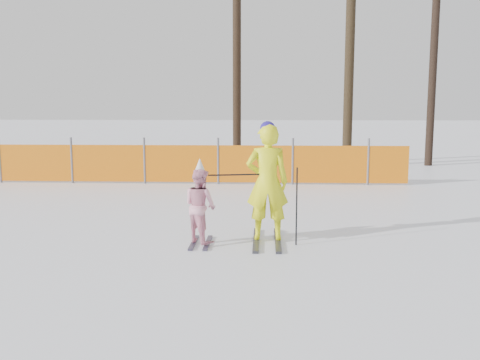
% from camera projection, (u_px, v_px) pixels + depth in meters
% --- Properties ---
extents(ground, '(120.00, 120.00, 0.00)m').
position_uv_depth(ground, '(238.00, 252.00, 7.87)').
color(ground, white).
rests_on(ground, ground).
extents(adult, '(0.67, 1.46, 1.90)m').
position_uv_depth(adult, '(267.00, 182.00, 8.34)').
color(adult, black).
rests_on(adult, ground).
extents(child, '(0.71, 0.84, 1.34)m').
position_uv_depth(child, '(200.00, 205.00, 8.24)').
color(child, black).
rests_on(child, ground).
extents(ski_poles, '(1.37, 0.20, 1.21)m').
position_uv_depth(ski_poles, '(271.00, 194.00, 8.20)').
color(ski_poles, black).
rests_on(ski_poles, ground).
extents(safety_fence, '(17.10, 0.06, 1.25)m').
position_uv_depth(safety_fence, '(90.00, 163.00, 14.52)').
color(safety_fence, '#595960').
rests_on(safety_fence, ground).
extents(tree_trunks, '(6.93, 1.37, 6.65)m').
position_uv_depth(tree_trunks, '(336.00, 77.00, 17.88)').
color(tree_trunks, '#2E2314').
rests_on(tree_trunks, ground).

